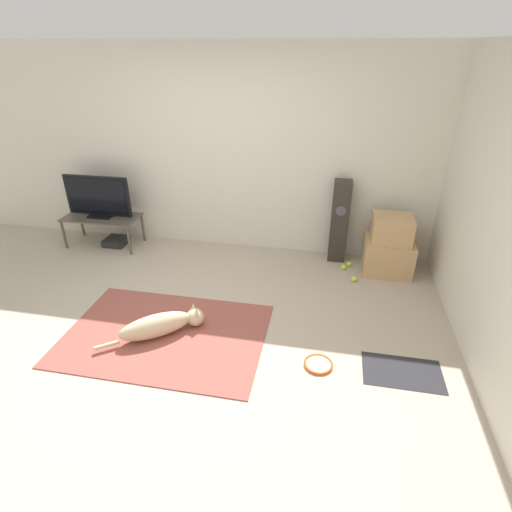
# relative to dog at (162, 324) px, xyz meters

# --- Properties ---
(ground_plane) EXTENTS (12.00, 12.00, 0.00)m
(ground_plane) POSITION_rel_dog_xyz_m (0.21, -0.00, -0.12)
(ground_plane) COLOR #B2A38E
(wall_back) EXTENTS (8.00, 0.06, 2.55)m
(wall_back) POSITION_rel_dog_xyz_m (0.21, 2.10, 1.15)
(wall_back) COLOR beige
(wall_back) RESTS_ON ground_plane
(area_rug) EXTENTS (1.91, 1.31, 0.01)m
(area_rug) POSITION_rel_dog_xyz_m (0.02, 0.00, -0.12)
(area_rug) COLOR #934C42
(area_rug) RESTS_ON ground_plane
(dog) EXTENTS (0.86, 0.68, 0.23)m
(dog) POSITION_rel_dog_xyz_m (0.00, 0.00, 0.00)
(dog) COLOR beige
(dog) RESTS_ON area_rug
(frisbee) EXTENTS (0.26, 0.26, 0.03)m
(frisbee) POSITION_rel_dog_xyz_m (1.50, -0.14, -0.11)
(frisbee) COLOR #DB511E
(frisbee) RESTS_ON ground_plane
(cardboard_box_lower) EXTENTS (0.57, 0.50, 0.41)m
(cardboard_box_lower) POSITION_rel_dog_xyz_m (2.23, 1.71, 0.08)
(cardboard_box_lower) COLOR tan
(cardboard_box_lower) RESTS_ON ground_plane
(cardboard_box_upper) EXTENTS (0.46, 0.40, 0.32)m
(cardboard_box_upper) POSITION_rel_dog_xyz_m (2.22, 1.70, 0.44)
(cardboard_box_upper) COLOR tan
(cardboard_box_upper) RESTS_ON cardboard_box_lower
(floor_speaker) EXTENTS (0.22, 0.22, 1.05)m
(floor_speaker) POSITION_rel_dog_xyz_m (1.62, 1.91, 0.40)
(floor_speaker) COLOR #2D2823
(floor_speaker) RESTS_ON ground_plane
(tv_stand) EXTENTS (1.01, 0.48, 0.42)m
(tv_stand) POSITION_rel_dog_xyz_m (-1.56, 1.72, 0.25)
(tv_stand) COLOR brown
(tv_stand) RESTS_ON ground_plane
(tv) EXTENTS (0.90, 0.20, 0.56)m
(tv) POSITION_rel_dog_xyz_m (-1.56, 1.72, 0.57)
(tv) COLOR black
(tv) RESTS_ON tv_stand
(tennis_ball_by_boxes) EXTENTS (0.07, 0.07, 0.07)m
(tennis_ball_by_boxes) POSITION_rel_dog_xyz_m (1.79, 1.72, -0.09)
(tennis_ball_by_boxes) COLOR #C6E033
(tennis_ball_by_boxes) RESTS_ON ground_plane
(tennis_ball_near_speaker) EXTENTS (0.07, 0.07, 0.07)m
(tennis_ball_near_speaker) POSITION_rel_dog_xyz_m (1.84, 1.36, -0.09)
(tennis_ball_near_speaker) COLOR #C6E033
(tennis_ball_near_speaker) RESTS_ON ground_plane
(tennis_ball_loose_on_carpet) EXTENTS (0.07, 0.07, 0.07)m
(tennis_ball_loose_on_carpet) POSITION_rel_dog_xyz_m (1.72, 1.63, -0.09)
(tennis_ball_loose_on_carpet) COLOR #C6E033
(tennis_ball_loose_on_carpet) RESTS_ON ground_plane
(game_console) EXTENTS (0.29, 0.29, 0.09)m
(game_console) POSITION_rel_dog_xyz_m (-1.42, 1.74, -0.08)
(game_console) COLOR black
(game_console) RESTS_ON ground_plane
(door_mat) EXTENTS (0.67, 0.41, 0.01)m
(door_mat) POSITION_rel_dog_xyz_m (2.22, -0.08, -0.12)
(door_mat) COLOR #28282D
(door_mat) RESTS_ON ground_plane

